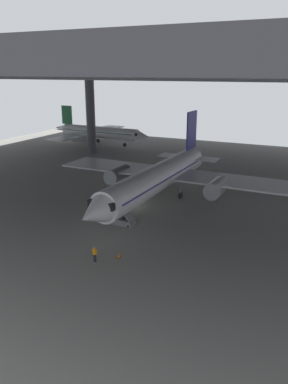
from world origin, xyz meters
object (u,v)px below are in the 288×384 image
(crew_worker_by_stairs, at_px, (129,211))
(airplane_distant, at_px, (98,132))
(crew_worker_near_nose, at_px, (95,253))
(airplane_main, at_px, (159,177))
(traffic_cone_orange, at_px, (119,255))
(boarding_stairs, at_px, (119,218))

(crew_worker_by_stairs, bearing_deg, airplane_distant, 126.21)
(crew_worker_near_nose, relative_size, crew_worker_by_stairs, 0.95)
(airplane_main, relative_size, crew_worker_near_nose, 22.62)
(airplane_main, relative_size, traffic_cone_orange, 61.41)
(airplane_main, distance_m, boarding_stairs, 10.60)
(airplane_main, xyz_separation_m, crew_worker_by_stairs, (-0.57, -8.15, -2.48))
(boarding_stairs, height_order, traffic_cone_orange, boarding_stairs)
(crew_worker_near_nose, relative_size, airplane_distant, 0.06)
(boarding_stairs, distance_m, traffic_cone_orange, 9.18)
(crew_worker_near_nose, distance_m, traffic_cone_orange, 2.51)
(traffic_cone_orange, bearing_deg, airplane_distant, 123.80)
(airplane_main, relative_size, boarding_stairs, 7.88)
(boarding_stairs, xyz_separation_m, airplane_distant, (-30.91, 44.66, 2.30))
(boarding_stairs, height_order, airplane_distant, airplane_distant)
(crew_worker_near_nose, distance_m, crew_worker_by_stairs, 12.13)
(airplane_main, xyz_separation_m, traffic_cone_orange, (3.54, -18.26, -3.17))
(crew_worker_near_nose, height_order, traffic_cone_orange, crew_worker_near_nose)
(airplane_main, xyz_separation_m, crew_worker_near_nose, (1.87, -20.03, -2.54))
(crew_worker_by_stairs, distance_m, traffic_cone_orange, 10.94)
(airplane_main, distance_m, airplane_distant, 46.86)
(crew_worker_near_nose, relative_size, traffic_cone_orange, 2.72)
(crew_worker_near_nose, height_order, crew_worker_by_stairs, crew_worker_by_stairs)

